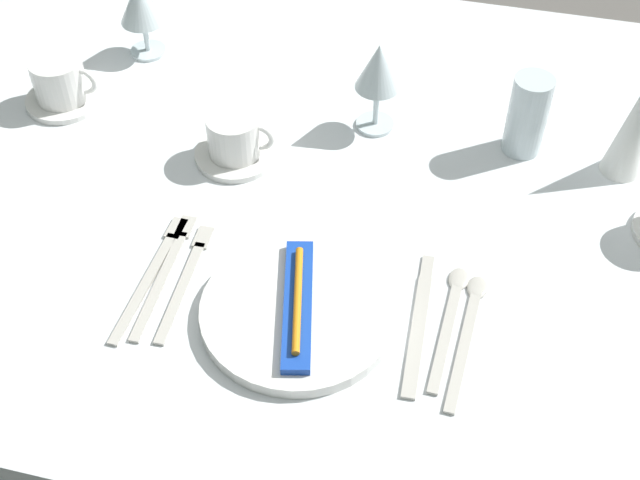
% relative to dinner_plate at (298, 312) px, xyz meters
% --- Properties ---
extents(ground_plane, '(6.00, 6.00, 0.00)m').
position_rel_dinner_plate_xyz_m(ground_plane, '(0.03, 0.26, -0.75)').
color(ground_plane, slate).
extents(dining_table, '(1.80, 1.11, 0.74)m').
position_rel_dinner_plate_xyz_m(dining_table, '(0.03, 0.26, -0.09)').
color(dining_table, white).
rests_on(dining_table, ground).
extents(dinner_plate, '(0.26, 0.26, 0.02)m').
position_rel_dinner_plate_xyz_m(dinner_plate, '(0.00, 0.00, 0.00)').
color(dinner_plate, white).
rests_on(dinner_plate, dining_table).
extents(toothbrush_package, '(0.08, 0.21, 0.02)m').
position_rel_dinner_plate_xyz_m(toothbrush_package, '(0.00, 0.00, 0.02)').
color(toothbrush_package, blue).
rests_on(toothbrush_package, dinner_plate).
extents(fork_outer, '(0.02, 0.21, 0.00)m').
position_rel_dinner_plate_xyz_m(fork_outer, '(-0.16, 0.03, -0.01)').
color(fork_outer, beige).
rests_on(fork_outer, dining_table).
extents(fork_inner, '(0.02, 0.23, 0.00)m').
position_rel_dinner_plate_xyz_m(fork_inner, '(-0.19, 0.03, -0.01)').
color(fork_inner, beige).
rests_on(fork_inner, dining_table).
extents(fork_salad, '(0.03, 0.23, 0.00)m').
position_rel_dinner_plate_xyz_m(fork_salad, '(-0.21, 0.02, -0.01)').
color(fork_salad, beige).
rests_on(fork_salad, dining_table).
extents(dinner_knife, '(0.03, 0.23, 0.00)m').
position_rel_dinner_plate_xyz_m(dinner_knife, '(0.15, 0.02, -0.01)').
color(dinner_knife, beige).
rests_on(dinner_knife, dining_table).
extents(spoon_soup, '(0.03, 0.21, 0.01)m').
position_rel_dinner_plate_xyz_m(spoon_soup, '(0.19, 0.05, -0.01)').
color(spoon_soup, beige).
rests_on(spoon_soup, dining_table).
extents(spoon_dessert, '(0.03, 0.22, 0.01)m').
position_rel_dinner_plate_xyz_m(spoon_dessert, '(0.22, 0.04, -0.01)').
color(spoon_dessert, beige).
rests_on(spoon_dessert, dining_table).
extents(saucer_left, '(0.13, 0.13, 0.01)m').
position_rel_dinner_plate_xyz_m(saucer_left, '(-0.49, 0.34, -0.00)').
color(saucer_left, white).
rests_on(saucer_left, dining_table).
extents(coffee_cup_left, '(0.11, 0.09, 0.07)m').
position_rel_dinner_plate_xyz_m(coffee_cup_left, '(-0.49, 0.34, 0.04)').
color(coffee_cup_left, white).
rests_on(coffee_cup_left, saucer_left).
extents(saucer_right, '(0.13, 0.13, 0.01)m').
position_rel_dinner_plate_xyz_m(saucer_right, '(-0.17, 0.28, -0.00)').
color(saucer_right, white).
rests_on(saucer_right, dining_table).
extents(coffee_cup_right, '(0.10, 0.08, 0.07)m').
position_rel_dinner_plate_xyz_m(coffee_cup_right, '(-0.17, 0.28, 0.03)').
color(coffee_cup_right, white).
rests_on(coffee_cup_right, saucer_right).
extents(wine_glass_left, '(0.07, 0.07, 0.15)m').
position_rel_dinner_plate_xyz_m(wine_glass_left, '(0.02, 0.40, 0.10)').
color(wine_glass_left, silver).
rests_on(wine_glass_left, dining_table).
extents(wine_glass_right, '(0.08, 0.08, 0.14)m').
position_rel_dinner_plate_xyz_m(wine_glass_right, '(-0.41, 0.51, 0.09)').
color(wine_glass_right, silver).
rests_on(wine_glass_right, dining_table).
extents(drink_tumbler, '(0.06, 0.06, 0.13)m').
position_rel_dinner_plate_xyz_m(drink_tumbler, '(0.25, 0.40, 0.05)').
color(drink_tumbler, silver).
rests_on(drink_tumbler, dining_table).
extents(napkin_folded, '(0.06, 0.06, 0.17)m').
position_rel_dinner_plate_xyz_m(napkin_folded, '(0.40, 0.39, 0.08)').
color(napkin_folded, white).
rests_on(napkin_folded, dining_table).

